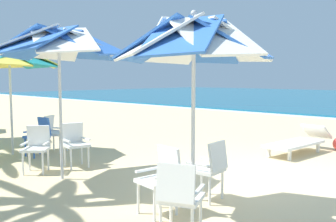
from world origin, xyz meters
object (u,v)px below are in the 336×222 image
at_px(plastic_chair_0, 161,176).
at_px(plastic_chair_1, 179,195).
at_px(beach_umbrella_2, 9,58).
at_px(plastic_chair_7, 54,131).
at_px(plastic_chair_3, 75,142).
at_px(beach_umbrella_0, 194,42).
at_px(sun_lounger_1, 299,141).
at_px(plastic_chair_4, 37,146).
at_px(plastic_chair_5, 39,134).
at_px(plastic_chair_2, 210,166).
at_px(beach_umbrella_1, 59,44).

bearing_deg(plastic_chair_0, plastic_chair_1, -31.86).
height_order(beach_umbrella_2, plastic_chair_7, beach_umbrella_2).
relative_size(plastic_chair_0, plastic_chair_3, 1.00).
xyz_separation_m(beach_umbrella_0, beach_umbrella_2, (-5.37, 0.01, 0.01)).
distance_m(beach_umbrella_0, plastic_chair_1, 1.88).
distance_m(plastic_chair_0, beach_umbrella_2, 5.35).
bearing_deg(sun_lounger_1, beach_umbrella_2, -135.39).
xyz_separation_m(plastic_chair_4, plastic_chair_5, (-1.31, 0.73, 0.00)).
height_order(plastic_chair_1, beach_umbrella_2, beach_umbrella_2).
relative_size(plastic_chair_2, beach_umbrella_1, 0.32).
height_order(plastic_chair_0, plastic_chair_1, same).
bearing_deg(beach_umbrella_2, plastic_chair_3, 10.07).
distance_m(plastic_chair_0, plastic_chair_1, 0.81).
distance_m(plastic_chair_4, plastic_chair_7, 1.88).
bearing_deg(plastic_chair_0, beach_umbrella_2, 176.87).
relative_size(beach_umbrella_1, plastic_chair_4, 3.09).
bearing_deg(beach_umbrella_0, sun_lounger_1, 97.81).
xyz_separation_m(beach_umbrella_0, plastic_chair_0, (-0.31, -0.27, -1.71)).
bearing_deg(plastic_chair_3, beach_umbrella_2, -169.93).
height_order(plastic_chair_1, beach_umbrella_1, beach_umbrella_1).
bearing_deg(plastic_chair_0, plastic_chair_2, 79.52).
bearing_deg(plastic_chair_5, beach_umbrella_0, -4.45).
xyz_separation_m(beach_umbrella_2, plastic_chair_5, (0.58, 0.36, -1.72)).
distance_m(plastic_chair_2, plastic_chair_3, 3.18).
xyz_separation_m(plastic_chair_3, sun_lounger_1, (2.69, 4.30, -0.22)).
distance_m(plastic_chair_0, beach_umbrella_1, 3.01).
bearing_deg(plastic_chair_3, plastic_chair_7, 164.49).
distance_m(plastic_chair_7, sun_lounger_1, 5.79).
distance_m(beach_umbrella_0, plastic_chair_2, 1.80).
relative_size(beach_umbrella_0, plastic_chair_0, 3.00).
xyz_separation_m(plastic_chair_2, beach_umbrella_1, (-2.55, -0.86, 1.83)).
bearing_deg(beach_umbrella_1, plastic_chair_2, 18.63).
bearing_deg(beach_umbrella_2, plastic_chair_5, 31.93).
relative_size(beach_umbrella_0, plastic_chair_2, 3.00).
bearing_deg(plastic_chair_7, sun_lounger_1, 41.76).
xyz_separation_m(beach_umbrella_0, plastic_chair_2, (-0.15, 0.57, -1.71)).
xyz_separation_m(beach_umbrella_2, plastic_chair_7, (0.42, 0.81, -1.72)).
bearing_deg(beach_umbrella_2, beach_umbrella_0, -0.11).
xyz_separation_m(plastic_chair_0, beach_umbrella_1, (-2.40, -0.03, 1.83)).
bearing_deg(plastic_chair_4, plastic_chair_5, 150.90).
bearing_deg(plastic_chair_0, plastic_chair_3, 168.07).
relative_size(plastic_chair_0, plastic_chair_5, 1.00).
xyz_separation_m(plastic_chair_7, sun_lounger_1, (4.31, 3.85, -0.22)).
bearing_deg(beach_umbrella_1, plastic_chair_0, 0.68).
height_order(beach_umbrella_0, plastic_chair_1, beach_umbrella_0).
bearing_deg(beach_umbrella_2, plastic_chair_0, -3.13).
xyz_separation_m(plastic_chair_3, plastic_chair_5, (-1.46, -0.00, 0.00)).
relative_size(beach_umbrella_0, beach_umbrella_2, 1.01).
bearing_deg(plastic_chair_1, beach_umbrella_2, 173.04).
bearing_deg(plastic_chair_3, beach_umbrella_1, -46.76).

